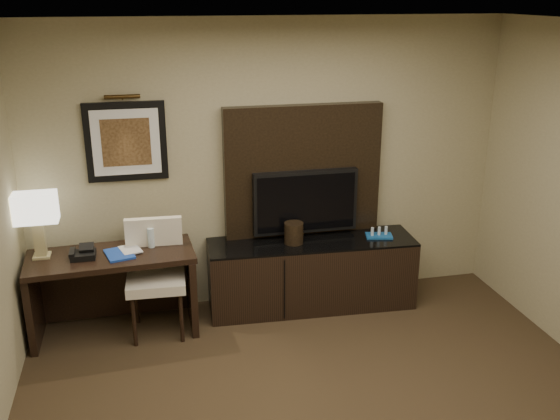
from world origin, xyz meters
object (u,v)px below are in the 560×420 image
object	(u,v)px
desk_chair	(156,279)
minibar_tray	(379,232)
desk_phone	(83,252)
ice_bucket	(294,233)
credenza	(311,273)
tv	(305,202)
water_bottle	(151,238)
table_lamp	(38,228)
desk	(114,293)

from	to	relation	value
desk_chair	minibar_tray	size ratio (longest dim) A/B	4.20
desk_chair	desk_phone	distance (m)	0.66
minibar_tray	desk_chair	bearing A→B (deg)	-175.95
ice_bucket	desk_phone	bearing A→B (deg)	-176.47
credenza	tv	size ratio (longest dim) A/B	1.96
credenza	desk_phone	distance (m)	2.11
water_bottle	table_lamp	bearing A→B (deg)	-179.22
credenza	desk_phone	xyz separation A→B (m)	(-2.05, -0.13, 0.47)
table_lamp	desk_phone	world-z (taller)	table_lamp
tv	ice_bucket	xyz separation A→B (m)	(-0.15, -0.15, -0.25)
table_lamp	water_bottle	bearing A→B (deg)	0.78
tv	desk_chair	bearing A→B (deg)	-166.87
credenza	tv	distance (m)	0.70
credenza	tv	bearing A→B (deg)	105.30
desk	desk_phone	world-z (taller)	desk_phone
desk	water_bottle	xyz separation A→B (m)	(0.35, 0.08, 0.47)
tv	minibar_tray	bearing A→B (deg)	-15.02
credenza	minibar_tray	xyz separation A→B (m)	(0.66, -0.04, 0.38)
desk	ice_bucket	world-z (taller)	ice_bucket
tv	ice_bucket	distance (m)	0.33
desk_phone	credenza	bearing A→B (deg)	3.63
ice_bucket	minibar_tray	world-z (taller)	ice_bucket
desk	ice_bucket	bearing A→B (deg)	0.00
water_bottle	ice_bucket	world-z (taller)	water_bottle
desk_phone	water_bottle	distance (m)	0.58
ice_bucket	minibar_tray	size ratio (longest dim) A/B	0.80
desk	desk_chair	bearing A→B (deg)	-17.42
ice_bucket	minibar_tray	distance (m)	0.84
water_bottle	credenza	bearing A→B (deg)	0.73
desk_phone	table_lamp	bearing A→B (deg)	164.27
tv	desk_phone	distance (m)	2.05
desk	credenza	world-z (taller)	desk
tv	water_bottle	world-z (taller)	tv
tv	desk_phone	bearing A→B (deg)	-172.42
desk	table_lamp	size ratio (longest dim) A/B	2.66
desk	table_lamp	xyz separation A→B (m)	(-0.57, 0.07, 0.64)
table_lamp	ice_bucket	world-z (taller)	table_lamp
desk	desk_phone	size ratio (longest dim) A/B	6.92
desk_phone	minibar_tray	world-z (taller)	desk_phone
credenza	water_bottle	bearing A→B (deg)	-176.38
desk_chair	minibar_tray	world-z (taller)	desk_chair
tv	table_lamp	size ratio (longest dim) A/B	1.89
desk	credenza	size ratio (longest dim) A/B	0.72
credenza	minibar_tray	bearing A→B (deg)	-0.97
tv	desk_chair	xyz separation A→B (m)	(-1.43, -0.33, -0.50)
water_bottle	tv	bearing A→B (deg)	6.25
table_lamp	water_bottle	size ratio (longest dim) A/B	2.99
minibar_tray	water_bottle	bearing A→B (deg)	179.32
table_lamp	desk_phone	size ratio (longest dim) A/B	2.59
desk	water_bottle	world-z (taller)	water_bottle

